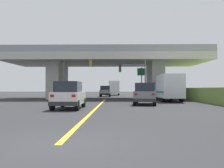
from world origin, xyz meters
The scene contains 11 objects.
ground centered at (0.00, 29.52, 0.00)m, with size 160.00×160.00×0.00m, color #2B2B2D.
overpass_bridge centered at (0.00, 29.52, 4.94)m, with size 28.77×10.89×7.18m.
lane_divider_stripe centered at (0.00, 13.29, 0.00)m, with size 0.20×26.57×0.01m, color yellow.
suv_lead centered at (-1.97, 11.30, 1.01)m, with size 1.96×4.28×2.02m.
suv_crossing centered at (4.24, 16.20, 1.02)m, with size 2.58×4.94×2.02m.
box_truck centered at (7.67, 22.00, 1.62)m, with size 2.33×7.11×3.08m.
sedan_oncoming centered at (-0.53, 37.96, 1.01)m, with size 1.98×4.33×2.02m.
traffic_signal_nearside centered at (4.09, 24.69, 3.42)m, with size 3.53×0.36×5.42m.
traffic_signal_farside centered at (-4.10, 24.67, 3.92)m, with size 3.73×0.36×6.15m.
highway_sign centered at (5.17, 27.91, 3.30)m, with size 1.29×0.17×4.60m.
semi_truck_distant centered at (1.03, 48.17, 1.67)m, with size 2.33×7.10×3.19m.
Camera 1 is at (1.56, -6.32, 1.50)m, focal length 38.23 mm.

